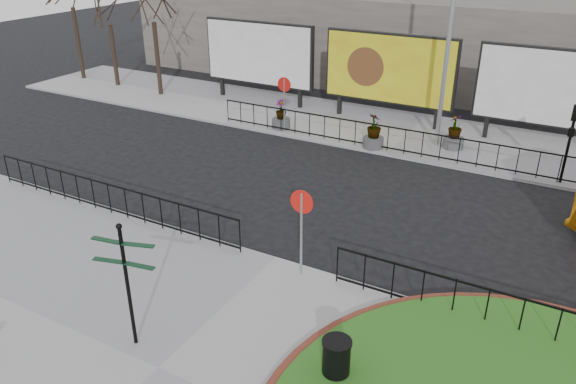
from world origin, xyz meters
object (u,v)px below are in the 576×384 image
Objects in this scene: litter_bin at (336,361)px; planter_a at (281,118)px; billboard_mid at (389,69)px; lamp_post at (450,31)px; planter_b at (374,134)px; fingerpost_sign at (126,274)px; planter_c at (454,135)px.

planter_a reaches higher than litter_bin.
billboard_mid reaches higher than planter_a.
planter_b is (-2.25, -1.60, -4.10)m from lamp_post.
lamp_post is 8.17m from planter_a.
fingerpost_sign is (0.53, -17.59, -0.65)m from billboard_mid.
planter_a is at bearing 175.81° from planter_b.
fingerpost_sign reaches higher than planter_a.
billboard_mid is at bearing 81.99° from fingerpost_sign.
planter_b is at bearing -151.45° from planter_c.
fingerpost_sign is 2.33× the size of planter_a.
planter_a is at bearing -140.08° from billboard_mid.
fingerpost_sign is at bearing -88.27° from billboard_mid.
planter_b is (0.76, -3.57, -1.88)m from billboard_mid.
planter_a is 0.88× the size of planter_b.
fingerpost_sign is at bearing -101.47° from planter_c.
litter_bin is 0.78× the size of planter_a.
fingerpost_sign is 14.07m from planter_b.
planter_a is (-8.79, 13.24, -0.03)m from litter_bin.
fingerpost_sign reaches higher than litter_bin.
billboard_mid is 5.42m from planter_a.
lamp_post is at bearing 97.55° from litter_bin.
planter_b is at bearing -78.01° from billboard_mid.
fingerpost_sign is at bearing -90.93° from planter_b.
planter_a is 0.91× the size of planter_c.
fingerpost_sign is at bearing -165.78° from litter_bin.
fingerpost_sign is 15.07m from planter_a.
billboard_mid is 4.61m from planter_c.
planter_a is (-3.86, -3.23, -2.00)m from billboard_mid.
fingerpost_sign is 4.73m from litter_bin.
fingerpost_sign is (-2.48, -15.61, -2.87)m from lamp_post.
lamp_post is 4.94m from planter_b.
lamp_post reaches higher than billboard_mid.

